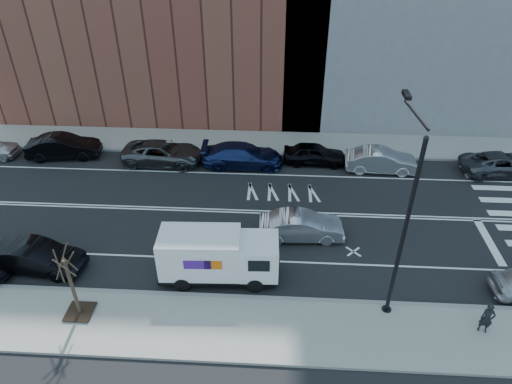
# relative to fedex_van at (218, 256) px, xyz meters

# --- Properties ---
(ground) EXTENTS (120.00, 120.00, 0.00)m
(ground) POSITION_rel_fedex_van_xyz_m (0.98, 5.60, -1.40)
(ground) COLOR black
(ground) RESTS_ON ground
(sidewalk_near) EXTENTS (44.00, 3.60, 0.15)m
(sidewalk_near) POSITION_rel_fedex_van_xyz_m (0.98, -3.20, -1.33)
(sidewalk_near) COLOR gray
(sidewalk_near) RESTS_ON ground
(sidewalk_far) EXTENTS (44.00, 3.60, 0.15)m
(sidewalk_far) POSITION_rel_fedex_van_xyz_m (0.98, 14.40, -1.33)
(sidewalk_far) COLOR gray
(sidewalk_far) RESTS_ON ground
(curb_near) EXTENTS (44.00, 0.25, 0.17)m
(curb_near) POSITION_rel_fedex_van_xyz_m (0.98, -1.40, -1.32)
(curb_near) COLOR gray
(curb_near) RESTS_ON ground
(curb_far) EXTENTS (44.00, 0.25, 0.17)m
(curb_far) POSITION_rel_fedex_van_xyz_m (0.98, 12.60, -1.32)
(curb_far) COLOR gray
(curb_far) RESTS_ON ground
(road_markings) EXTENTS (40.00, 8.60, 0.01)m
(road_markings) POSITION_rel_fedex_van_xyz_m (0.98, 5.60, -1.40)
(road_markings) COLOR white
(road_markings) RESTS_ON ground
(streetlight) EXTENTS (0.44, 4.02, 9.34)m
(streetlight) POSITION_rel_fedex_van_xyz_m (7.98, -1.31, 3.67)
(streetlight) COLOR black
(streetlight) RESTS_ON ground
(street_tree) EXTENTS (1.20, 1.20, 3.75)m
(street_tree) POSITION_rel_fedex_van_xyz_m (-6.02, -2.80, 0.05)
(street_tree) COLOR black
(street_tree) RESTS_ON ground
(fedex_van) EXTENTS (5.93, 2.26, 2.68)m
(fedex_van) POSITION_rel_fedex_van_xyz_m (0.00, 0.00, 0.00)
(fedex_van) COLOR black
(fedex_van) RESTS_ON ground
(far_parked_b) EXTENTS (5.26, 2.43, 1.67)m
(far_parked_b) POSITION_rel_fedex_van_xyz_m (-12.62, 11.52, -0.57)
(far_parked_b) COLOR black
(far_parked_b) RESTS_ON ground
(far_parked_c) EXTENTS (5.63, 2.70, 1.55)m
(far_parked_c) POSITION_rel_fedex_van_xyz_m (-5.34, 11.11, -0.63)
(far_parked_c) COLOR #4A4E52
(far_parked_c) RESTS_ON ground
(far_parked_d) EXTENTS (5.63, 2.42, 1.62)m
(far_parked_d) POSITION_rel_fedex_van_xyz_m (0.28, 11.04, -0.60)
(far_parked_d) COLOR navy
(far_parked_d) RESTS_ON ground
(far_parked_e) EXTENTS (4.39, 1.88, 1.48)m
(far_parked_e) POSITION_rel_fedex_van_xyz_m (5.29, 11.67, -0.66)
(far_parked_e) COLOR black
(far_parked_e) RESTS_ON ground
(far_parked_f) EXTENTS (4.87, 1.83, 1.59)m
(far_parked_f) POSITION_rel_fedex_van_xyz_m (9.78, 10.91, -0.61)
(far_parked_f) COLOR silver
(far_parked_f) RESTS_ON ground
(far_parked_g) EXTENTS (5.39, 2.92, 1.43)m
(far_parked_g) POSITION_rel_fedex_van_xyz_m (17.78, 11.05, -0.69)
(far_parked_g) COLOR #484A50
(far_parked_g) RESTS_ON ground
(driving_sedan) EXTENTS (4.73, 1.89, 1.53)m
(driving_sedan) POSITION_rel_fedex_van_xyz_m (4.18, 3.39, -0.64)
(driving_sedan) COLOR #B3B4B8
(driving_sedan) RESTS_ON ground
(near_parked_rear_a) EXTENTS (4.90, 2.18, 1.56)m
(near_parked_rear_a) POSITION_rel_fedex_van_xyz_m (-9.23, 0.06, -0.62)
(near_parked_rear_a) COLOR black
(near_parked_rear_a) RESTS_ON ground
(pedestrian) EXTENTS (0.63, 0.48, 1.56)m
(pedestrian) POSITION_rel_fedex_van_xyz_m (11.96, -2.76, -0.47)
(pedestrian) COLOR black
(pedestrian) RESTS_ON sidewalk_near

